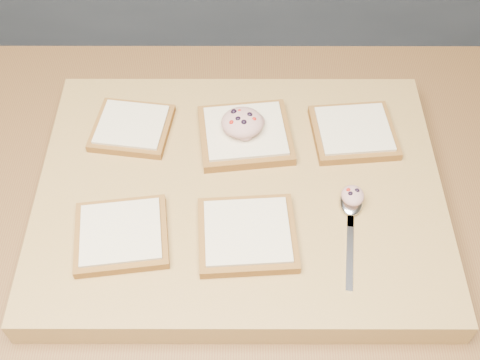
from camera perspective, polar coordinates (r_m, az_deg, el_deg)
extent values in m
cube|color=brown|center=(0.85, -0.40, -6.67)|extent=(2.00, 0.80, 0.06)
cube|color=#A98048|center=(0.83, 0.00, -1.34)|extent=(0.55, 0.42, 0.04)
cube|color=brown|center=(0.89, -10.19, 4.88)|extent=(0.12, 0.11, 0.01)
cube|color=beige|center=(0.88, -10.26, 5.22)|extent=(0.10, 0.10, 0.00)
cube|color=brown|center=(0.87, 0.50, 4.29)|extent=(0.14, 0.13, 0.01)
cube|color=beige|center=(0.86, 0.51, 4.70)|extent=(0.12, 0.11, 0.00)
cube|color=brown|center=(0.89, 10.71, 4.45)|extent=(0.13, 0.12, 0.01)
cube|color=beige|center=(0.88, 10.79, 4.81)|extent=(0.11, 0.10, 0.00)
cube|color=brown|center=(0.78, -11.17, -5.15)|extent=(0.13, 0.12, 0.01)
cube|color=beige|center=(0.77, -11.26, -4.82)|extent=(0.11, 0.10, 0.00)
cube|color=brown|center=(0.76, 0.69, -5.22)|extent=(0.13, 0.12, 0.01)
cube|color=beige|center=(0.76, 0.69, -4.86)|extent=(0.11, 0.10, 0.00)
ellipsoid|color=tan|center=(0.85, 0.23, 5.47)|extent=(0.06, 0.06, 0.03)
sphere|color=black|center=(0.84, 0.92, 6.15)|extent=(0.01, 0.01, 0.01)
sphere|color=black|center=(0.85, -0.59, 6.45)|extent=(0.01, 0.01, 0.01)
sphere|color=black|center=(0.83, 0.37, 5.46)|extent=(0.01, 0.01, 0.01)
sphere|color=black|center=(0.84, -0.18, 5.76)|extent=(0.01, 0.01, 0.01)
sphere|color=#A5140C|center=(0.84, 1.33, 5.76)|extent=(0.01, 0.01, 0.01)
sphere|color=#A5140C|center=(0.85, -0.04, 6.50)|extent=(0.01, 0.01, 0.01)
sphere|color=#A5140C|center=(0.84, -0.80, 5.46)|extent=(0.01, 0.01, 0.01)
ellipsoid|color=silver|center=(0.81, 10.49, -2.03)|extent=(0.04, 0.05, 0.01)
cube|color=silver|center=(0.80, 10.43, -3.52)|extent=(0.01, 0.03, 0.00)
cube|color=silver|center=(0.77, 10.37, -6.55)|extent=(0.02, 0.12, 0.00)
ellipsoid|color=tan|center=(0.80, 10.63, -1.46)|extent=(0.03, 0.03, 0.02)
sphere|color=black|center=(0.79, 11.03, -1.02)|extent=(0.01, 0.01, 0.01)
sphere|color=black|center=(0.79, 10.43, -1.31)|extent=(0.01, 0.01, 0.01)
sphere|color=#A5140C|center=(0.79, 10.24, -0.96)|extent=(0.01, 0.01, 0.01)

